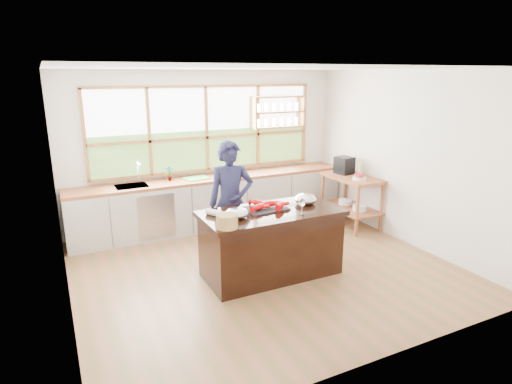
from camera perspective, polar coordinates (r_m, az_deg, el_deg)
ground_plane at (r=6.09m, az=1.09°, el=-10.10°), size 5.00×5.00×0.00m
room_shell at (r=6.03m, az=-0.86°, el=7.11°), size 5.02×4.52×2.71m
back_counter at (r=7.58m, az=-5.73°, el=-1.25°), size 4.90×0.63×0.90m
right_shelf_unit at (r=7.72m, az=12.63°, el=-0.09°), size 0.62×1.10×0.90m
island at (r=5.75m, az=2.03°, el=-6.79°), size 1.85×0.90×0.90m
cook at (r=6.04m, az=-3.36°, el=-1.42°), size 0.72×0.56×1.76m
potted_plant at (r=7.28m, az=-11.49°, el=2.47°), size 0.15×0.12×0.25m
cutting_board at (r=7.37m, az=-7.94°, el=1.84°), size 0.45×0.37×0.01m
espresso_machine at (r=7.81m, az=11.69°, el=3.52°), size 0.31×0.32×0.30m
wine_bottle at (r=7.56m, az=13.70°, el=2.83°), size 0.07×0.07×0.26m
fruit_bowl at (r=7.43m, az=13.62°, el=1.95°), size 0.22×0.22×0.11m
slate_board at (r=5.67m, az=1.25°, el=-2.21°), size 0.57×0.43×0.02m
lobster_pile at (r=5.66m, az=1.47°, el=-1.72°), size 0.52×0.44×0.08m
mixing_bowl_left at (r=5.32m, az=-2.56°, el=-2.83°), size 0.29×0.29×0.14m
mixing_bowl_right at (r=5.92m, az=6.61°, el=-0.94°), size 0.31×0.31×0.15m
wine_glass at (r=5.41m, az=6.14°, el=-1.47°), size 0.08×0.08×0.22m
wicker_basket at (r=4.98m, az=-3.88°, el=-3.91°), size 0.25×0.25×0.16m
parchment_roll at (r=5.40m, az=-5.33°, el=-2.82°), size 0.22×0.30×0.08m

